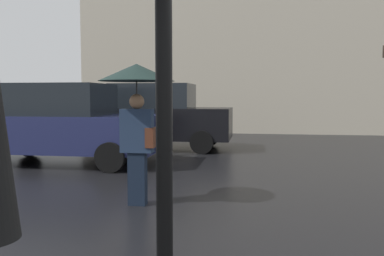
{
  "coord_description": "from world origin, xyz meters",
  "views": [
    {
      "loc": [
        -0.07,
        -2.45,
        1.55
      ],
      "look_at": [
        -1.1,
        4.21,
        1.03
      ],
      "focal_mm": 38.4,
      "sensor_mm": 36.0,
      "label": 1
    }
  ],
  "objects": [
    {
      "name": "pedestrian_with_umbrella",
      "position": [
        -1.71,
        3.13,
        1.61
      ],
      "size": [
        1.07,
        1.07,
        2.0
      ],
      "rotation": [
        0.0,
        0.0,
        6.1
      ],
      "color": "black",
      "rests_on": "ground"
    },
    {
      "name": "parked_car_left",
      "position": [
        -2.9,
        9.39,
        0.98
      ],
      "size": [
        4.15,
        2.05,
        1.92
      ],
      "rotation": [
        0.0,
        0.0,
        0.25
      ],
      "color": "black",
      "rests_on": "ground"
    },
    {
      "name": "parked_car_right",
      "position": [
        -4.48,
        6.4,
        0.94
      ],
      "size": [
        4.4,
        2.04,
        1.84
      ],
      "rotation": [
        0.0,
        0.0,
        0.26
      ],
      "color": "#1E234C",
      "rests_on": "ground"
    }
  ]
}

